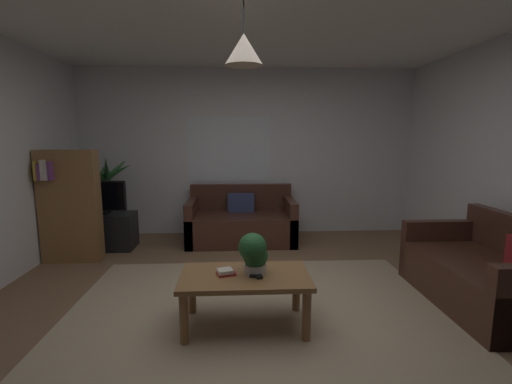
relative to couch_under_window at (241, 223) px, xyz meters
The scene contains 18 objects.
floor 2.24m from the couch_under_window, 86.89° to the right, with size 5.25×5.43×0.02m, color brown.
rug 2.44m from the couch_under_window, 87.15° to the right, with size 3.41×2.99×0.01m, color tan.
wall_back 1.16m from the couch_under_window, 77.05° to the left, with size 5.37×0.06×2.61m, color silver.
ceiling 3.23m from the couch_under_window, 86.89° to the right, with size 5.25×5.43×0.02m, color white.
window_pane 1.19m from the couch_under_window, 110.56° to the left, with size 1.32×0.01×1.01m, color white.
couch_under_window is the anchor object (origin of this frame).
couch_right_side 3.12m from the couch_under_window, 43.85° to the right, with size 0.87×1.50×0.82m.
coffee_table 2.43m from the couch_under_window, 89.91° to the right, with size 1.05×0.60×0.45m.
book_on_table_0 2.43m from the couch_under_window, 93.53° to the right, with size 0.15×0.11×0.02m, color #B22D2D.
book_on_table_1 2.44m from the couch_under_window, 93.73° to the right, with size 0.12×0.10×0.03m, color beige.
remote_on_table_0 2.44m from the couch_under_window, 88.17° to the right, with size 0.05×0.16×0.02m, color black.
remote_on_table_1 2.47m from the couch_under_window, 87.53° to the right, with size 0.05×0.16×0.02m, color black.
potted_plant_on_table 2.45m from the couch_under_window, 88.15° to the right, with size 0.24×0.24×0.35m.
tv_stand 1.97m from the couch_under_window, behind, with size 0.90×0.44×0.50m, color black.
tv 2.03m from the couch_under_window, behind, with size 0.73×0.16×0.46m.
potted_palm_corner 2.03m from the couch_under_window, behind, with size 0.76×0.82×1.33m.
bookshelf_corner 2.31m from the couch_under_window, 160.91° to the right, with size 0.70×0.31×1.40m.
pendant_lamp 3.10m from the couch_under_window, 89.91° to the right, with size 0.29×0.29×0.52m.
Camera 1 is at (-0.17, -2.99, 1.57)m, focal length 25.08 mm.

